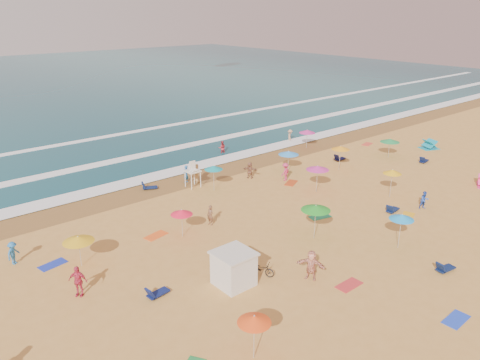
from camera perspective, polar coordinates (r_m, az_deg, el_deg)
ground at (r=35.13m, az=3.12°, el=-5.82°), size 220.00×220.00×0.00m
wet_sand at (r=44.31m, az=-7.95°, el=-0.32°), size 220.00×220.00×0.00m
surf_foam at (r=51.60m, az=-13.23°, el=2.42°), size 200.00×18.70×0.05m
cabana at (r=27.94m, az=-0.77°, el=-10.83°), size 2.00×2.00×2.00m
cabana_roof at (r=27.40m, az=-0.78°, el=-8.93°), size 2.20×2.20×0.12m
bicycle at (r=29.10m, az=2.57°, el=-10.75°), size 1.27×1.79×0.89m
lifeguard_stand at (r=42.68m, az=-5.78°, el=0.46°), size 1.20×1.20×2.10m
beach_umbrellas at (r=35.90m, az=6.17°, el=-1.66°), size 51.42×27.86×0.81m
loungers at (r=34.29m, az=7.39°, el=-6.34°), size 45.20×27.64×0.34m
towels at (r=32.56m, az=5.26°, el=-8.08°), size 50.72×24.42×0.03m
popup_tents at (r=53.54m, az=24.76°, el=2.27°), size 9.98×12.18×1.20m
beachgoers at (r=36.64m, az=-4.36°, el=-3.32°), size 44.67×28.69×2.14m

